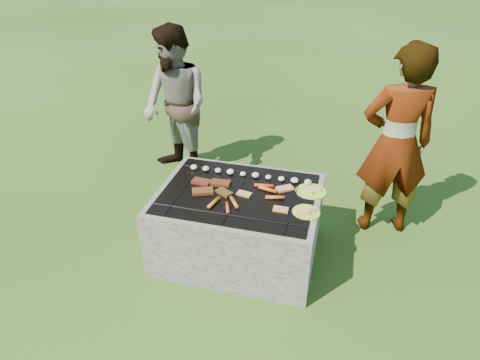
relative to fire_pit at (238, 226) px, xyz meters
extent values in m
plane|color=#244411|center=(0.00, 0.00, -0.28)|extent=(60.00, 60.00, 0.00)
cube|color=gray|center=(0.00, 0.41, 0.02)|extent=(1.30, 0.18, 0.60)
cube|color=#9E988C|center=(0.00, -0.41, 0.02)|extent=(1.30, 0.18, 0.60)
cube|color=#9D978B|center=(-0.56, 0.00, 0.02)|extent=(0.18, 0.64, 0.60)
cube|color=#A79E94|center=(0.56, 0.00, 0.02)|extent=(0.18, 0.64, 0.60)
cube|color=black|center=(0.00, 0.00, -0.04)|extent=(0.94, 0.64, 0.48)
sphere|color=#FF5914|center=(0.00, 0.00, 0.18)|extent=(0.10, 0.10, 0.10)
cube|color=black|center=(0.00, 0.00, 0.32)|extent=(1.20, 0.90, 0.01)
cylinder|color=black|center=(-0.45, 0.00, 0.33)|extent=(0.01, 0.88, 0.01)
cylinder|color=black|center=(0.00, 0.00, 0.33)|extent=(0.01, 0.88, 0.01)
cylinder|color=black|center=(0.45, 0.00, 0.33)|extent=(0.01, 0.88, 0.01)
cylinder|color=black|center=(0.00, -0.32, 0.33)|extent=(1.18, 0.01, 0.01)
cylinder|color=black|center=(0.00, 0.32, 0.33)|extent=(1.18, 0.01, 0.01)
ellipsoid|color=white|center=(-0.48, 0.27, 0.35)|extent=(0.06, 0.06, 0.04)
ellipsoid|color=beige|center=(-0.37, 0.27, 0.35)|extent=(0.06, 0.06, 0.04)
ellipsoid|color=beige|center=(-0.25, 0.27, 0.35)|extent=(0.06, 0.06, 0.04)
ellipsoid|color=beige|center=(-0.14, 0.27, 0.35)|extent=(0.06, 0.06, 0.04)
ellipsoid|color=white|center=(-0.03, 0.27, 0.35)|extent=(0.05, 0.05, 0.03)
ellipsoid|color=beige|center=(0.08, 0.27, 0.35)|extent=(0.06, 0.06, 0.04)
ellipsoid|color=beige|center=(0.19, 0.27, 0.35)|extent=(0.05, 0.05, 0.04)
ellipsoid|color=white|center=(0.30, 0.27, 0.35)|extent=(0.05, 0.05, 0.04)
ellipsoid|color=beige|center=(0.41, 0.27, 0.35)|extent=(0.06, 0.06, 0.04)
ellipsoid|color=beige|center=(0.52, 0.27, 0.35)|extent=(0.06, 0.06, 0.04)
cube|color=maroon|center=(-0.34, 0.07, 0.34)|extent=(0.16, 0.11, 0.02)
cube|color=brown|center=(-0.18, 0.09, 0.34)|extent=(0.16, 0.10, 0.02)
cube|color=#944B1B|center=(-0.28, -0.07, 0.34)|extent=(0.19, 0.15, 0.02)
cube|color=brown|center=(-0.11, -0.04, 0.34)|extent=(0.16, 0.14, 0.02)
cylinder|color=#D04A22|center=(0.18, 0.13, 0.34)|extent=(0.16, 0.05, 0.03)
cylinder|color=#C65520|center=(0.22, 0.08, 0.34)|extent=(0.16, 0.07, 0.03)
cylinder|color=orange|center=(0.30, -0.02, 0.34)|extent=(0.15, 0.06, 0.03)
cylinder|color=orange|center=(0.01, -0.17, 0.34)|extent=(0.11, 0.14, 0.03)
cylinder|color=orange|center=(-0.14, -0.21, 0.34)|extent=(0.07, 0.16, 0.03)
cylinder|color=orange|center=(-0.02, -0.25, 0.34)|extent=(0.07, 0.13, 0.02)
cube|color=tan|center=(0.05, -0.02, 0.34)|extent=(0.12, 0.09, 0.02)
cube|color=tan|center=(0.37, -0.16, 0.34)|extent=(0.11, 0.07, 0.02)
cube|color=#E2AC73|center=(0.35, 0.14, 0.34)|extent=(0.16, 0.14, 0.02)
cylinder|color=#D6E837|center=(0.56, 0.17, 0.33)|extent=(0.28, 0.28, 0.02)
cube|color=#E8C377|center=(0.54, 0.15, 0.34)|extent=(0.10, 0.08, 0.02)
cube|color=#E0CF72|center=(0.59, 0.19, 0.34)|extent=(0.10, 0.07, 0.02)
cylinder|color=yellow|center=(0.56, -0.13, 0.32)|extent=(0.25, 0.25, 0.01)
cube|color=#E7AB76|center=(0.54, -0.15, 0.34)|extent=(0.11, 0.09, 0.02)
cube|color=tan|center=(0.59, -0.11, 0.34)|extent=(0.10, 0.08, 0.01)
imported|color=#A49488|center=(1.20, 0.71, 0.58)|extent=(0.71, 0.55, 1.73)
imported|color=gray|center=(-1.00, 1.16, 0.54)|extent=(1.01, 0.96, 1.64)
camera|label=1|loc=(0.75, -2.80, 2.17)|focal=32.00mm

